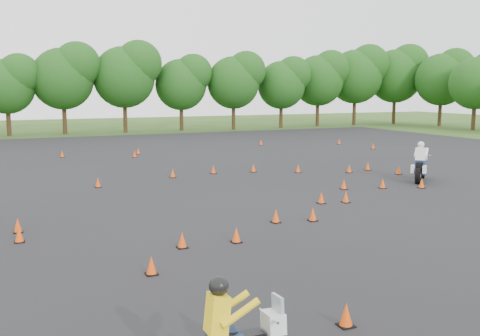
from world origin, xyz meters
name	(u,v)px	position (x,y,z in m)	size (l,w,h in m)	color
ground	(284,214)	(0.00, 0.00, 0.00)	(140.00, 140.00, 0.00)	#2D5119
asphalt_pad	(223,187)	(0.00, 6.00, 0.01)	(62.00, 62.00, 0.00)	black
treeline	(146,88)	(3.84, 35.41, 4.69)	(87.48, 32.15, 10.96)	#1A4714
traffic_cones	(222,185)	(-0.28, 5.38, 0.23)	(36.17, 32.91, 0.45)	#EC4709
rider_white	(421,161)	(9.80, 3.60, 1.02)	(2.62, 0.80, 2.02)	white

